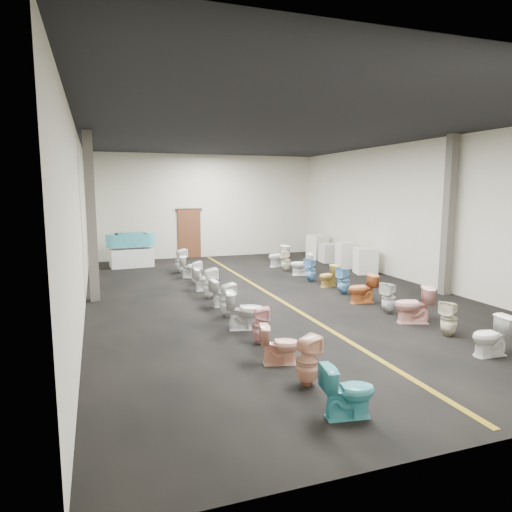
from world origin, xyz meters
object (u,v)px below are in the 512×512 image
object	(u,v)px
toilet_left_3	(260,325)
toilet_left_11	(181,261)
appliance_crate_d	(318,247)
toilet_right_10	(286,261)
bathtub	(131,239)
toilet_left_1	(307,361)
appliance_crate_a	(365,261)
toilet_left_9	(196,272)
toilet_right_4	(389,298)
toilet_left_0	(348,391)
toilet_left_4	(245,310)
toilet_right_5	(362,289)
toilet_right_7	(329,276)
toilet_right_1	(491,336)
toilet_left_2	(280,344)
toilet_left_10	(191,267)
appliance_crate_b	(347,255)
toilet_left_7	(210,283)
toilet_right_9	(302,264)
toilet_right_6	(344,281)
toilet_right_3	(413,305)
display_table	(132,258)
appliance_crate_c	(329,253)
toilet_left_8	(204,279)
toilet_right_2	(449,318)
toilet_left_5	(227,300)
toilet_left_6	(223,293)
toilet_right_11	(278,256)

from	to	relation	value
toilet_left_3	toilet_left_11	world-z (taller)	toilet_left_11
appliance_crate_d	toilet_right_10	world-z (taller)	appliance_crate_d
bathtub	toilet_left_1	world-z (taller)	bathtub
appliance_crate_a	toilet_left_9	distance (m)	6.10
toilet_right_4	appliance_crate_a	bearing A→B (deg)	135.82
toilet_left_0	toilet_left_4	world-z (taller)	toilet_left_4
toilet_right_4	toilet_right_5	bearing A→B (deg)	165.44
toilet_right_7	toilet_right_1	bearing A→B (deg)	-14.63
toilet_left_2	toilet_left_10	xyz separation A→B (m)	(0.11, 8.20, 0.03)
appliance_crate_b	toilet_left_9	bearing A→B (deg)	-170.13
toilet_right_5	toilet_left_7	bearing A→B (deg)	-110.91
toilet_right_7	toilet_right_9	xyz separation A→B (m)	(0.01, 2.00, 0.06)
toilet_right_6	toilet_right_3	bearing A→B (deg)	-11.35
bathtub	toilet_left_2	world-z (taller)	bathtub
display_table	toilet_left_1	bearing A→B (deg)	-81.92
appliance_crate_c	appliance_crate_d	bearing A→B (deg)	90.00
display_table	toilet_right_7	xyz separation A→B (m)	(5.49, -5.80, -0.02)
toilet_right_4	toilet_right_10	size ratio (longest dim) A/B	1.00
appliance_crate_c	toilet_left_9	world-z (taller)	appliance_crate_c
toilet_left_4	toilet_left_3	bearing A→B (deg)	-167.12
toilet_left_8	toilet_left_3	bearing A→B (deg)	176.54
toilet_right_2	toilet_left_4	bearing A→B (deg)	-134.21
toilet_left_7	toilet_right_10	distance (m)	4.87
toilet_left_9	toilet_right_9	bearing A→B (deg)	-91.08
toilet_right_10	toilet_right_2	bearing A→B (deg)	8.11
toilet_right_2	appliance_crate_c	bearing A→B (deg)	147.87
appliance_crate_d	toilet_left_2	size ratio (longest dim) A/B	1.49
toilet_left_2	toilet_right_4	xyz separation A→B (m)	(3.74, 2.15, 0.04)
toilet_left_5	toilet_left_8	xyz separation A→B (m)	(0.12, 2.92, -0.06)
toilet_right_3	toilet_left_9	bearing A→B (deg)	-127.78
toilet_left_7	toilet_right_10	bearing A→B (deg)	-54.35
toilet_left_0	toilet_left_10	xyz separation A→B (m)	(-0.04, 10.22, 0.01)
toilet_left_7	toilet_right_1	distance (m)	7.08
toilet_left_0	toilet_right_3	distance (m)	4.90
appliance_crate_c	toilet_left_0	distance (m)	13.11
appliance_crate_c	toilet_right_3	size ratio (longest dim) A/B	0.92
toilet_left_6	toilet_right_5	world-z (taller)	toilet_right_5
appliance_crate_d	toilet_right_6	distance (m)	6.80
toilet_left_0	toilet_right_1	size ratio (longest dim) A/B	0.99
bathtub	appliance_crate_d	distance (m)	7.83
toilet_left_8	display_table	bearing A→B (deg)	15.93
toilet_left_5	toilet_left_7	distance (m)	1.91
toilet_right_3	toilet_left_7	bearing A→B (deg)	-115.44
toilet_right_1	toilet_left_9	bearing A→B (deg)	-152.66
toilet_left_4	toilet_right_6	distance (m)	4.31
toilet_left_4	toilet_right_5	distance (m)	3.82
toilet_left_1	toilet_left_5	size ratio (longest dim) A/B	0.99
toilet_right_7	toilet_right_11	size ratio (longest dim) A/B	0.81
toilet_left_10	toilet_right_9	distance (m)	3.83
bathtub	toilet_right_1	bearing A→B (deg)	-69.49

